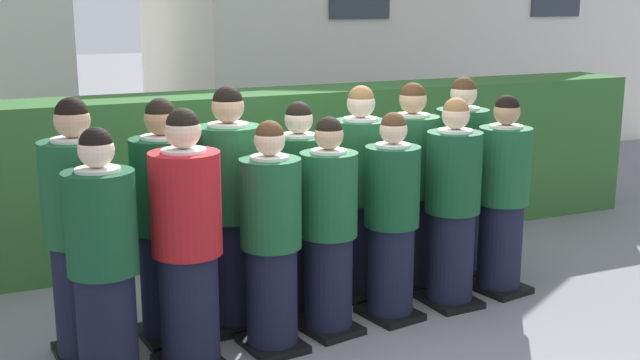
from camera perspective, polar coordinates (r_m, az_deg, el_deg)
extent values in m
plane|color=slate|center=(5.77, 1.01, -10.72)|extent=(60.00, 60.00, 0.00)
cylinder|color=black|center=(5.02, -14.93, -10.35)|extent=(0.35, 0.35, 0.74)
cylinder|color=#144728|center=(4.80, -15.39, -2.94)|extent=(0.42, 0.42, 0.61)
cylinder|color=white|center=(4.72, -15.61, 0.67)|extent=(0.26, 0.26, 0.03)
cube|color=navy|center=(4.95, -16.14, -1.04)|extent=(0.04, 0.02, 0.27)
sphere|color=beige|center=(4.70, -15.70, 2.09)|extent=(0.21, 0.21, 0.21)
sphere|color=black|center=(4.70, -15.73, 2.52)|extent=(0.19, 0.19, 0.19)
cylinder|color=black|center=(5.14, -9.27, -9.26)|extent=(0.37, 0.37, 0.77)
cylinder|color=#AD191E|center=(4.92, -9.57, -1.65)|extent=(0.44, 0.44, 0.64)
cylinder|color=white|center=(4.85, -9.71, 2.05)|extent=(0.27, 0.27, 0.03)
cube|color=#236038|center=(5.08, -10.52, 0.24)|extent=(0.04, 0.02, 0.28)
sphere|color=beige|center=(4.83, -9.77, 3.49)|extent=(0.22, 0.22, 0.22)
sphere|color=black|center=(4.83, -9.78, 3.94)|extent=(0.20, 0.20, 0.20)
cube|color=white|center=(5.20, -10.72, -2.01)|extent=(0.15, 0.03, 0.20)
cylinder|color=black|center=(5.39, -3.46, -8.40)|extent=(0.34, 0.34, 0.71)
cube|color=black|center=(5.51, -3.41, -11.61)|extent=(0.41, 0.49, 0.05)
cylinder|color=#19512D|center=(5.18, -3.55, -1.67)|extent=(0.40, 0.40, 0.59)
cylinder|color=white|center=(5.12, -3.60, 1.58)|extent=(0.25, 0.25, 0.03)
cube|color=navy|center=(5.32, -4.54, 0.00)|extent=(0.04, 0.02, 0.26)
sphere|color=beige|center=(5.10, -3.62, 2.86)|extent=(0.20, 0.20, 0.20)
sphere|color=#472D19|center=(5.09, -3.63, 3.25)|extent=(0.19, 0.19, 0.19)
cylinder|color=black|center=(5.64, 0.61, -7.41)|extent=(0.34, 0.34, 0.71)
cube|color=black|center=(5.76, 0.60, -10.47)|extent=(0.43, 0.50, 0.05)
cylinder|color=#19512D|center=(5.45, 0.62, -1.04)|extent=(0.40, 0.40, 0.58)
cylinder|color=white|center=(5.39, 0.63, 2.03)|extent=(0.25, 0.25, 0.03)
cube|color=#236038|center=(5.58, -0.53, 0.51)|extent=(0.04, 0.02, 0.26)
sphere|color=tan|center=(5.37, 0.64, 3.23)|extent=(0.20, 0.20, 0.20)
sphere|color=black|center=(5.36, 0.64, 3.60)|extent=(0.18, 0.18, 0.18)
cube|color=white|center=(5.68, -0.93, -1.38)|extent=(0.15, 0.04, 0.20)
cylinder|color=black|center=(5.91, 5.06, -6.53)|extent=(0.34, 0.34, 0.70)
cube|color=black|center=(6.02, 5.00, -9.46)|extent=(0.42, 0.49, 0.05)
cylinder|color=#144728|center=(5.73, 5.19, -0.46)|extent=(0.40, 0.40, 0.58)
cylinder|color=white|center=(5.67, 5.25, 2.45)|extent=(0.25, 0.25, 0.03)
cube|color=navy|center=(5.84, 4.04, 1.00)|extent=(0.04, 0.02, 0.26)
sphere|color=beige|center=(5.65, 5.27, 3.59)|extent=(0.20, 0.20, 0.20)
sphere|color=#472D19|center=(5.64, 5.28, 3.94)|extent=(0.18, 0.18, 0.18)
cylinder|color=black|center=(6.21, 9.30, -5.51)|extent=(0.35, 0.35, 0.74)
cube|color=black|center=(6.33, 9.18, -8.45)|extent=(0.39, 0.47, 0.05)
cylinder|color=#144728|center=(6.04, 9.53, 0.56)|extent=(0.42, 0.42, 0.61)
cylinder|color=white|center=(5.98, 9.64, 3.45)|extent=(0.26, 0.26, 0.03)
cube|color=gold|center=(6.17, 8.48, 2.01)|extent=(0.04, 0.01, 0.27)
sphere|color=beige|center=(5.96, 9.68, 4.58)|extent=(0.21, 0.21, 0.21)
sphere|color=olive|center=(5.96, 9.69, 4.92)|extent=(0.19, 0.19, 0.19)
cylinder|color=black|center=(6.56, 12.72, -4.69)|extent=(0.35, 0.35, 0.73)
cube|color=black|center=(6.67, 12.58, -7.47)|extent=(0.44, 0.51, 0.05)
cylinder|color=#19512D|center=(6.40, 13.02, 1.01)|extent=(0.41, 0.41, 0.60)
cylinder|color=white|center=(6.34, 13.16, 3.72)|extent=(0.26, 0.26, 0.03)
cube|color=#236038|center=(6.50, 11.80, 2.34)|extent=(0.04, 0.02, 0.26)
sphere|color=tan|center=(6.32, 13.21, 4.77)|extent=(0.21, 0.21, 0.21)
sphere|color=black|center=(6.32, 13.23, 5.10)|extent=(0.19, 0.19, 0.19)
cylinder|color=black|center=(5.44, -16.47, -8.25)|extent=(0.38, 0.38, 0.79)
cube|color=black|center=(5.59, -16.22, -11.81)|extent=(0.43, 0.52, 0.05)
cylinder|color=#19512D|center=(5.23, -16.97, -0.84)|extent=(0.45, 0.45, 0.65)
cylinder|color=white|center=(5.17, -17.21, 2.74)|extent=(0.28, 0.28, 0.03)
cube|color=#236038|center=(5.41, -17.51, 0.98)|extent=(0.04, 0.01, 0.29)
sphere|color=tan|center=(5.15, -17.30, 4.12)|extent=(0.22, 0.22, 0.22)
sphere|color=black|center=(5.14, -17.33, 4.56)|extent=(0.21, 0.21, 0.21)
cube|color=white|center=(5.53, -17.49, -1.21)|extent=(0.15, 0.02, 0.20)
cylinder|color=black|center=(5.63, -10.81, -7.36)|extent=(0.37, 0.37, 0.77)
cube|color=black|center=(5.76, -10.66, -10.73)|extent=(0.42, 0.51, 0.05)
cylinder|color=#144728|center=(5.43, -11.12, -0.37)|extent=(0.44, 0.44, 0.64)
cylinder|color=white|center=(5.36, -11.27, 2.99)|extent=(0.27, 0.27, 0.03)
cube|color=gold|center=(5.59, -11.83, 1.33)|extent=(0.04, 0.01, 0.28)
sphere|color=tan|center=(5.34, -11.33, 4.30)|extent=(0.22, 0.22, 0.22)
sphere|color=black|center=(5.34, -11.35, 4.71)|extent=(0.20, 0.20, 0.20)
cube|color=white|center=(5.71, -11.94, -0.74)|extent=(0.15, 0.02, 0.20)
cylinder|color=black|center=(5.77, -6.30, -6.54)|extent=(0.38, 0.38, 0.80)
cube|color=black|center=(5.91, -6.21, -9.96)|extent=(0.43, 0.52, 0.05)
cylinder|color=#1E5B33|center=(5.57, -6.48, 0.52)|extent=(0.45, 0.45, 0.66)
cylinder|color=white|center=(5.51, -6.57, 3.91)|extent=(0.28, 0.28, 0.03)
cube|color=navy|center=(5.74, -7.30, 2.21)|extent=(0.04, 0.01, 0.29)
sphere|color=tan|center=(5.49, -6.60, 5.23)|extent=(0.22, 0.22, 0.22)
sphere|color=black|center=(5.49, -6.61, 5.63)|extent=(0.21, 0.21, 0.21)
cube|color=white|center=(5.85, -7.48, 0.11)|extent=(0.15, 0.02, 0.20)
cylinder|color=black|center=(6.00, -1.47, -6.02)|extent=(0.35, 0.35, 0.73)
cube|color=black|center=(6.12, -1.45, -9.04)|extent=(0.40, 0.48, 0.05)
cylinder|color=#19512D|center=(5.82, -1.51, 0.21)|extent=(0.41, 0.41, 0.60)
cylinder|color=white|center=(5.76, -1.52, 3.18)|extent=(0.26, 0.26, 0.03)
cube|color=gold|center=(5.97, -2.38, 1.70)|extent=(0.04, 0.01, 0.27)
sphere|color=beige|center=(5.74, -1.53, 4.35)|extent=(0.21, 0.21, 0.21)
sphere|color=black|center=(5.74, -1.53, 4.71)|extent=(0.19, 0.19, 0.19)
cylinder|color=black|center=(6.32, 2.83, -4.87)|extent=(0.37, 0.37, 0.77)
cube|color=black|center=(6.44, 2.79, -7.91)|extent=(0.46, 0.53, 0.05)
cylinder|color=#1E5B33|center=(6.14, 2.90, 1.36)|extent=(0.43, 0.43, 0.63)
cylinder|color=white|center=(6.09, 2.93, 4.33)|extent=(0.27, 0.27, 0.03)
cube|color=#236038|center=(6.28, 1.79, 2.81)|extent=(0.04, 0.02, 0.28)
sphere|color=beige|center=(6.07, 2.95, 5.48)|extent=(0.22, 0.22, 0.22)
sphere|color=olive|center=(6.07, 2.95, 5.84)|extent=(0.20, 0.20, 0.20)
cube|color=white|center=(6.38, 1.41, 0.94)|extent=(0.15, 0.03, 0.20)
cylinder|color=black|center=(6.56, 6.40, -4.28)|extent=(0.37, 0.37, 0.77)
cube|color=black|center=(6.67, 6.32, -7.23)|extent=(0.42, 0.50, 0.05)
cylinder|color=#1E5B33|center=(6.38, 6.55, 1.74)|extent=(0.43, 0.43, 0.63)
cylinder|color=white|center=(6.33, 6.63, 4.59)|extent=(0.27, 0.27, 0.03)
cube|color=gold|center=(6.53, 5.55, 3.14)|extent=(0.04, 0.01, 0.28)
sphere|color=tan|center=(6.31, 6.65, 5.70)|extent=(0.22, 0.22, 0.22)
sphere|color=#472D19|center=(6.31, 6.66, 6.04)|extent=(0.20, 0.20, 0.20)
cube|color=white|center=(6.63, 5.16, 1.34)|extent=(0.15, 0.02, 0.20)
cylinder|color=black|center=(6.90, 9.84, -3.48)|extent=(0.37, 0.37, 0.77)
cube|color=black|center=(7.01, 9.73, -6.33)|extent=(0.48, 0.55, 0.05)
cylinder|color=#19512D|center=(6.74, 10.07, 2.30)|extent=(0.44, 0.44, 0.64)
cylinder|color=white|center=(6.69, 10.18, 5.03)|extent=(0.27, 0.27, 0.03)
cube|color=gold|center=(6.86, 8.87, 3.61)|extent=(0.04, 0.02, 0.28)
sphere|color=beige|center=(6.67, 10.22, 6.09)|extent=(0.22, 0.22, 0.22)
sphere|color=#472D19|center=(6.67, 10.24, 6.42)|extent=(0.20, 0.20, 0.20)
cube|color=white|center=(6.95, 8.40, 1.87)|extent=(0.15, 0.04, 0.20)
cube|color=#33662D|center=(7.40, -5.92, 0.54)|extent=(8.63, 0.70, 1.47)
cube|color=silver|center=(13.68, 4.91, 11.89)|extent=(7.40, 4.34, 4.17)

